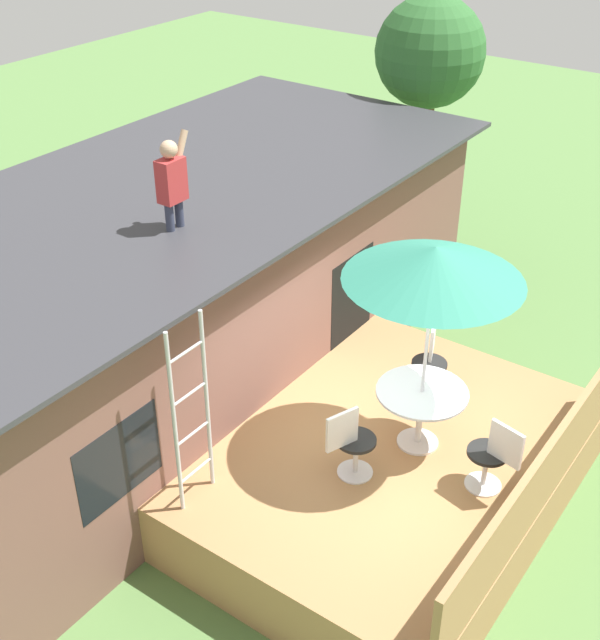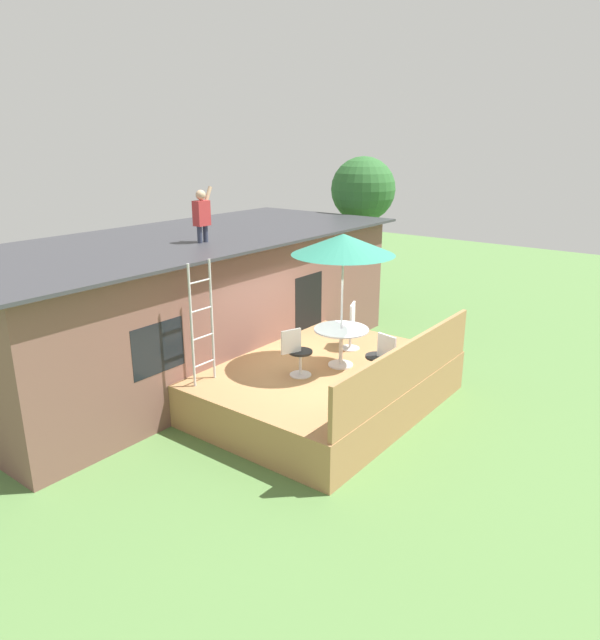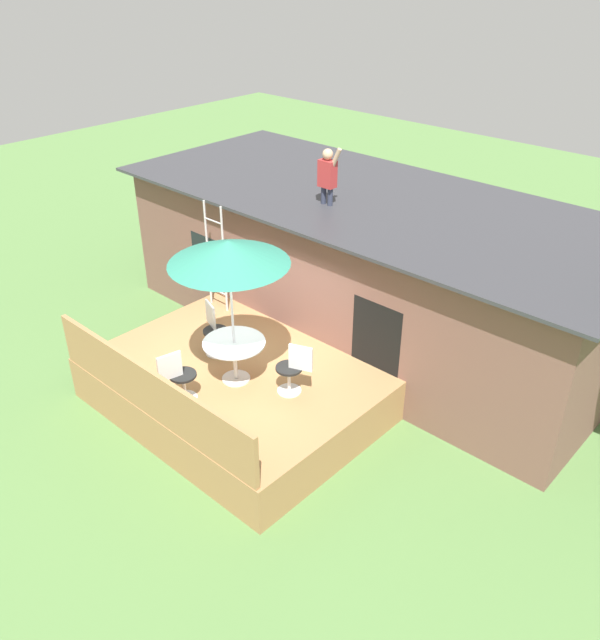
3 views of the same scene
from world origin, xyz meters
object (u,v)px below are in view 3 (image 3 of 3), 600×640
(patio_table, at_px, (234,350))
(patio_umbrella, at_px, (229,252))
(patio_chair_left, at_px, (214,329))
(step_ladder, at_px, (216,257))
(patio_chair_near, at_px, (179,377))
(patio_chair_right, at_px, (293,369))
(person_figure, at_px, (328,173))

(patio_table, distance_m, patio_umbrella, 1.76)
(patio_umbrella, relative_size, patio_chair_left, 2.76)
(patio_table, distance_m, patio_chair_left, 0.99)
(step_ladder, xyz_separation_m, patio_chair_near, (1.90, -2.49, -0.64))
(patio_table, bearing_deg, patio_chair_right, 22.00)
(patio_chair_left, height_order, patio_chair_near, same)
(patio_table, bearing_deg, patio_chair_left, 159.58)
(patio_umbrella, height_order, patio_chair_right, patio_umbrella)
(patio_chair_near, bearing_deg, patio_umbrella, 0.00)
(patio_umbrella, bearing_deg, step_ladder, 144.90)
(patio_chair_near, bearing_deg, patio_table, 0.00)
(patio_table, bearing_deg, person_figure, 101.25)
(patio_table, relative_size, patio_umbrella, 0.41)
(patio_table, relative_size, step_ladder, 0.47)
(patio_table, relative_size, patio_chair_near, 1.13)
(step_ladder, distance_m, patio_chair_near, 3.20)
(person_figure, bearing_deg, patio_chair_right, -59.18)
(step_ladder, xyz_separation_m, patio_chair_left, (1.21, -1.16, -0.64))
(patio_table, height_order, step_ladder, step_ladder)
(patio_chair_left, bearing_deg, patio_umbrella, 0.00)
(step_ladder, height_order, patio_chair_near, step_ladder)
(patio_table, xyz_separation_m, patio_chair_near, (-0.23, -0.99, -0.13))
(person_figure, distance_m, patio_chair_near, 4.63)
(patio_umbrella, distance_m, patio_chair_left, 2.13)
(person_figure, xyz_separation_m, patio_chair_right, (1.56, -2.62, -2.30))
(patio_umbrella, bearing_deg, patio_chair_left, 159.58)
(patio_umbrella, xyz_separation_m, patio_chair_left, (-0.92, 0.34, -1.89))
(patio_chair_near, bearing_deg, person_figure, 18.25)
(patio_umbrella, xyz_separation_m, step_ladder, (-2.13, 1.50, -1.25))
(patio_table, xyz_separation_m, person_figure, (-0.60, 3.01, 2.17))
(patio_umbrella, relative_size, patio_chair_near, 2.76)
(step_ladder, bearing_deg, patio_chair_right, -19.71)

